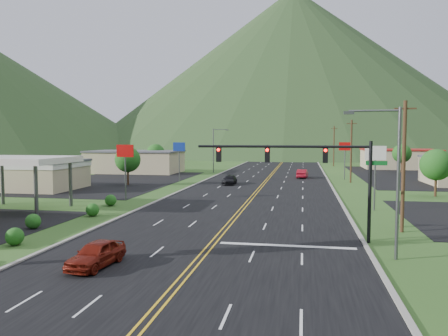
% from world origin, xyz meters
% --- Properties ---
extents(ground, '(500.00, 500.00, 0.00)m').
position_xyz_m(ground, '(0.00, 0.00, 0.00)').
color(ground, '#214017').
rests_on(ground, ground).
extents(road, '(20.00, 460.00, 0.04)m').
position_xyz_m(road, '(0.00, 0.00, 0.00)').
color(road, black).
rests_on(road, ground).
extents(curb_east, '(0.30, 460.00, 0.14)m').
position_xyz_m(curb_east, '(10.15, 0.00, 0.00)').
color(curb_east, gray).
rests_on(curb_east, ground).
extents(traffic_signal, '(13.10, 0.43, 7.00)m').
position_xyz_m(traffic_signal, '(6.48, 14.00, 5.33)').
color(traffic_signal, black).
rests_on(traffic_signal, ground).
extents(streetlight_east, '(3.28, 0.25, 9.00)m').
position_xyz_m(streetlight_east, '(11.18, 10.00, 5.18)').
color(streetlight_east, '#59595E').
rests_on(streetlight_east, ground).
extents(streetlight_west, '(3.28, 0.25, 9.00)m').
position_xyz_m(streetlight_west, '(-11.68, 70.00, 5.18)').
color(streetlight_west, '#59595E').
rests_on(streetlight_west, ground).
extents(gas_canopy, '(10.00, 8.00, 5.30)m').
position_xyz_m(gas_canopy, '(-22.00, 22.00, 4.87)').
color(gas_canopy, white).
rests_on(gas_canopy, ground).
extents(building_west_mid, '(14.40, 10.40, 4.10)m').
position_xyz_m(building_west_mid, '(-32.00, 38.00, 2.27)').
color(building_west_mid, tan).
rests_on(building_west_mid, ground).
extents(building_west_far, '(18.40, 11.40, 4.50)m').
position_xyz_m(building_west_far, '(-28.00, 68.00, 2.26)').
color(building_west_far, tan).
rests_on(building_west_far, ground).
extents(building_east_far, '(16.40, 12.40, 4.50)m').
position_xyz_m(building_east_far, '(28.00, 90.00, 2.26)').
color(building_east_far, tan).
rests_on(building_east_far, ground).
extents(pole_sign_west_a, '(2.00, 0.18, 6.40)m').
position_xyz_m(pole_sign_west_a, '(-14.00, 30.00, 5.05)').
color(pole_sign_west_a, '#59595E').
rests_on(pole_sign_west_a, ground).
extents(pole_sign_west_b, '(2.00, 0.18, 6.40)m').
position_xyz_m(pole_sign_west_b, '(-14.00, 52.00, 5.05)').
color(pole_sign_west_b, '#59595E').
rests_on(pole_sign_west_b, ground).
extents(pole_sign_east_a, '(2.00, 0.18, 6.40)m').
position_xyz_m(pole_sign_east_a, '(13.00, 28.00, 5.05)').
color(pole_sign_east_a, '#59595E').
rests_on(pole_sign_east_a, ground).
extents(pole_sign_east_b, '(2.00, 0.18, 6.40)m').
position_xyz_m(pole_sign_east_b, '(13.00, 60.00, 5.05)').
color(pole_sign_east_b, '#59595E').
rests_on(pole_sign_east_b, ground).
extents(tree_west_a, '(3.84, 3.84, 5.82)m').
position_xyz_m(tree_west_a, '(-20.00, 45.00, 3.89)').
color(tree_west_a, '#382314').
rests_on(tree_west_a, ground).
extents(tree_west_b, '(3.84, 3.84, 5.82)m').
position_xyz_m(tree_west_b, '(-25.00, 72.00, 3.89)').
color(tree_west_b, '#382314').
rests_on(tree_west_b, ground).
extents(tree_east_a, '(3.84, 3.84, 5.82)m').
position_xyz_m(tree_east_a, '(22.00, 40.00, 3.89)').
color(tree_east_a, '#382314').
rests_on(tree_east_a, ground).
extents(tree_east_b, '(3.84, 3.84, 5.82)m').
position_xyz_m(tree_east_b, '(26.00, 78.00, 3.89)').
color(tree_east_b, '#382314').
rests_on(tree_east_b, ground).
extents(utility_pole_a, '(1.60, 0.28, 10.00)m').
position_xyz_m(utility_pole_a, '(13.50, 18.00, 5.13)').
color(utility_pole_a, '#382314').
rests_on(utility_pole_a, ground).
extents(utility_pole_b, '(1.60, 0.28, 10.00)m').
position_xyz_m(utility_pole_b, '(13.50, 55.00, 5.13)').
color(utility_pole_b, '#382314').
rests_on(utility_pole_b, ground).
extents(utility_pole_c, '(1.60, 0.28, 10.00)m').
position_xyz_m(utility_pole_c, '(13.50, 95.00, 5.13)').
color(utility_pole_c, '#382314').
rests_on(utility_pole_c, ground).
extents(utility_pole_d, '(1.60, 0.28, 10.00)m').
position_xyz_m(utility_pole_d, '(13.50, 135.00, 5.13)').
color(utility_pole_d, '#382314').
rests_on(utility_pole_d, ground).
extents(mountain_n, '(220.00, 220.00, 85.00)m').
position_xyz_m(mountain_n, '(0.00, 220.00, 42.50)').
color(mountain_n, '#1E3417').
rests_on(mountain_n, ground).
extents(car_red_near, '(2.18, 4.42, 1.45)m').
position_xyz_m(car_red_near, '(-5.29, 5.35, 0.72)').
color(car_red_near, maroon).
rests_on(car_red_near, ground).
extents(car_dark_mid, '(1.92, 4.65, 1.35)m').
position_xyz_m(car_dark_mid, '(-5.07, 48.72, 0.67)').
color(car_dark_mid, black).
rests_on(car_dark_mid, ground).
extents(car_red_far, '(2.07, 4.80, 1.54)m').
position_xyz_m(car_red_far, '(5.89, 61.34, 0.77)').
color(car_red_far, maroon).
rests_on(car_red_far, ground).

